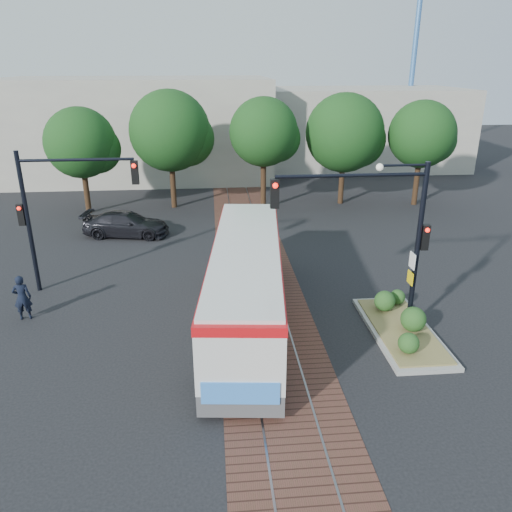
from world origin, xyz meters
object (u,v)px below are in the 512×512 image
object	(u,v)px
signal_pole_left	(54,203)
parked_car	(126,224)
city_bus	(247,280)
officer	(22,298)
signal_pole_main	(385,223)
traffic_island	(402,324)

from	to	relation	value
signal_pole_left	parked_car	distance (m)	7.86
city_bus	officer	bearing A→B (deg)	179.44
signal_pole_main	parked_car	size ratio (longest dim) A/B	1.26
signal_pole_left	parked_car	xyz separation A→B (m)	(1.56, 7.02, -3.17)
city_bus	traffic_island	world-z (taller)	city_bus
city_bus	parked_car	xyz separation A→B (m)	(-6.06, 10.60, -1.03)
traffic_island	officer	xyz separation A→B (m)	(-14.04, 2.26, 0.57)
officer	parked_car	size ratio (longest dim) A/B	0.38
signal_pole_main	officer	size ratio (longest dim) A/B	3.34
city_bus	officer	xyz separation A→B (m)	(-8.47, 0.94, -0.82)
city_bus	traffic_island	xyz separation A→B (m)	(5.57, -1.32, -1.39)
signal_pole_main	officer	bearing A→B (deg)	170.57
traffic_island	officer	world-z (taller)	officer
traffic_island	parked_car	bearing A→B (deg)	134.30
city_bus	signal_pole_left	world-z (taller)	signal_pole_left
traffic_island	signal_pole_left	size ratio (longest dim) A/B	0.87
city_bus	officer	size ratio (longest dim) A/B	6.52
signal_pole_left	officer	bearing A→B (deg)	-107.86
city_bus	traffic_island	size ratio (longest dim) A/B	2.25
officer	parked_car	distance (m)	9.95
traffic_island	signal_pole_left	world-z (taller)	signal_pole_left
signal_pole_main	parked_car	distance (m)	16.30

